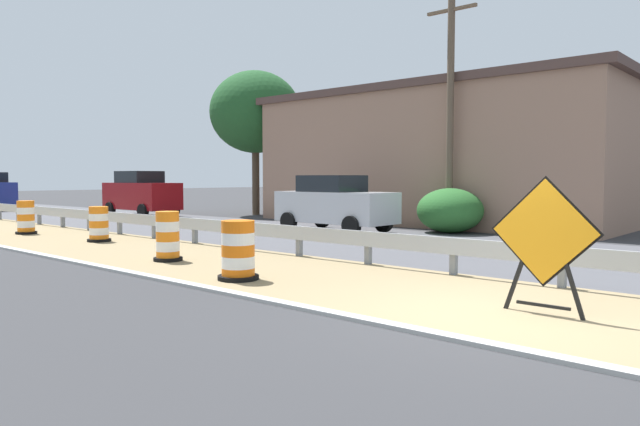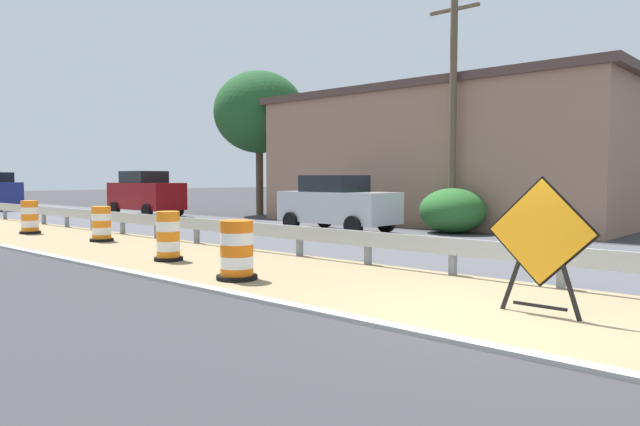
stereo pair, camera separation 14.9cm
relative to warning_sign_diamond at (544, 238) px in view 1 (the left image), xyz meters
The scene contains 16 objects.
ground_plane 1.30m from the warning_sign_diamond, 141.76° to the left, with size 160.00×160.00×0.00m, color #333335.
median_dirt_strip 1.16m from the warning_sign_diamond, 64.23° to the left, with size 4.10×120.00×0.01m, color #8E7A56.
far_lane_asphalt 6.00m from the warning_sign_diamond, ahead, with size 7.20×120.00×0.00m, color #4C4C51.
curb_near_edge 2.23m from the warning_sign_diamond, 165.78° to the left, with size 0.20×120.00×0.11m, color #ADADA8.
guardrail_median 3.25m from the warning_sign_diamond, 50.37° to the left, with size 0.18×50.27×0.71m.
warning_sign_diamond is the anchor object (origin of this frame).
traffic_barrel_nearest 5.25m from the warning_sign_diamond, 100.34° to the left, with size 0.75×0.75×1.07m.
traffic_barrel_close 8.14m from the warning_sign_diamond, 92.81° to the left, with size 0.63×0.63×1.10m.
traffic_barrel_mid 12.94m from the warning_sign_diamond, 87.60° to the left, with size 0.66×0.66×1.01m.
traffic_barrel_far 16.85m from the warning_sign_diamond, 89.63° to the left, with size 0.65×0.65×1.09m.
car_trailing_near_lane 23.40m from the warning_sign_diamond, 71.01° to the left, with size 1.98×4.30×2.15m.
car_mid_far_lane 12.37m from the warning_sign_diamond, 52.91° to the left, with size 2.00×4.28×1.92m.
roadside_shop_near 16.52m from the warning_sign_diamond, 34.38° to the left, with size 6.79×14.95×5.40m.
utility_pole_near 12.51m from the warning_sign_diamond, 34.70° to the left, with size 0.24×1.80×7.92m.
bush_roadside 11.66m from the warning_sign_diamond, 34.75° to the left, with size 2.19×2.19×1.49m, color #286028.
tree_roadside 22.28m from the warning_sign_diamond, 57.61° to the left, with size 4.44×4.44×7.04m.
Camera 1 is at (-7.19, -3.35, 1.84)m, focal length 32.77 mm.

